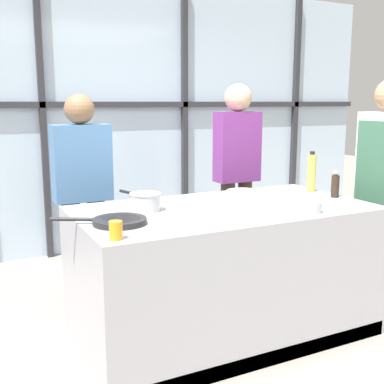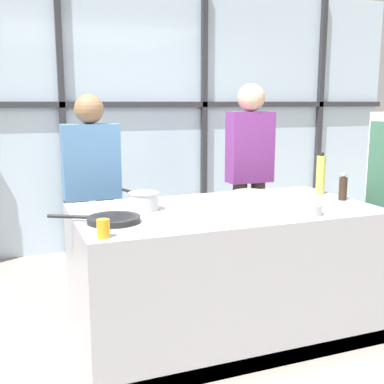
{
  "view_description": "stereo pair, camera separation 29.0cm",
  "coord_description": "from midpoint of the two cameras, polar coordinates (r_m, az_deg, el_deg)",
  "views": [
    {
      "loc": [
        -1.57,
        -2.68,
        1.57
      ],
      "look_at": [
        -0.19,
        0.1,
        0.98
      ],
      "focal_mm": 45.0,
      "sensor_mm": 36.0,
      "label": 1
    },
    {
      "loc": [
        -1.3,
        -2.8,
        1.57
      ],
      "look_at": [
        -0.19,
        0.1,
        0.98
      ],
      "focal_mm": 45.0,
      "sensor_mm": 36.0,
      "label": 2
    }
  ],
  "objects": [
    {
      "name": "oil_bottle",
      "position": [
        3.77,
        11.85,
        2.24
      ],
      "size": [
        0.07,
        0.07,
        0.31
      ],
      "color": "#E0CC4C",
      "rests_on": "demo_island"
    },
    {
      "name": "saucepan",
      "position": [
        3.08,
        -8.31,
        -1.13
      ],
      "size": [
        0.2,
        0.36,
        0.11
      ],
      "color": "silver",
      "rests_on": "demo_island"
    },
    {
      "name": "spectator_center_left",
      "position": [
        4.33,
        3.44,
        3.09
      ],
      "size": [
        0.4,
        0.24,
        1.72
      ],
      "rotation": [
        0.0,
        0.0,
        3.14
      ],
      "color": "#47382D",
      "rests_on": "ground_plane"
    },
    {
      "name": "back_window_wall",
      "position": [
        5.21,
        -10.47,
        8.66
      ],
      "size": [
        6.4,
        0.1,
        2.8
      ],
      "color": "silver",
      "rests_on": "ground_plane"
    },
    {
      "name": "frying_pan",
      "position": [
        2.78,
        -11.71,
        -3.4
      ],
      "size": [
        0.51,
        0.35,
        0.04
      ],
      "color": "#232326",
      "rests_on": "demo_island"
    },
    {
      "name": "ground_plane",
      "position": [
        3.47,
        1.21,
        -16.24
      ],
      "size": [
        18.0,
        18.0,
        0.0
      ],
      "primitive_type": "plane",
      "color": "gray"
    },
    {
      "name": "mixing_bowl",
      "position": [
        3.08,
        10.61,
        -1.67
      ],
      "size": [
        0.21,
        0.21,
        0.07
      ],
      "color": "silver",
      "rests_on": "demo_island"
    },
    {
      "name": "demo_island",
      "position": [
        3.29,
        1.23,
        -9.37
      ],
      "size": [
        1.95,
        1.04,
        0.88
      ],
      "color": "#A8AAB2",
      "rests_on": "ground_plane"
    },
    {
      "name": "pepper_grinder",
      "position": [
        3.59,
        14.42,
        0.75
      ],
      "size": [
        0.06,
        0.06,
        0.2
      ],
      "color": "#332319",
      "rests_on": "demo_island"
    },
    {
      "name": "juice_glass_near",
      "position": [
        2.47,
        -12.38,
        -4.51
      ],
      "size": [
        0.07,
        0.07,
        0.1
      ],
      "primitive_type": "cylinder",
      "color": "orange",
      "rests_on": "demo_island"
    },
    {
      "name": "white_plate",
      "position": [
        3.69,
        3.9,
        0.05
      ],
      "size": [
        0.26,
        0.26,
        0.01
      ],
      "primitive_type": "cylinder",
      "color": "white",
      "rests_on": "demo_island"
    },
    {
      "name": "spectator_far_left",
      "position": [
        3.85,
        -14.97,
        0.59
      ],
      "size": [
        0.44,
        0.23,
        1.63
      ],
      "rotation": [
        0.0,
        0.0,
        3.14
      ],
      "color": "black",
      "rests_on": "ground_plane"
    }
  ]
}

